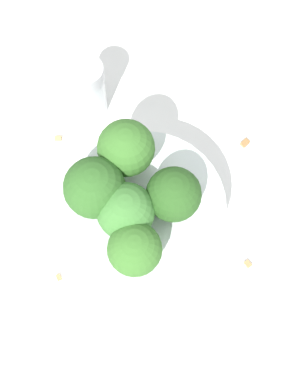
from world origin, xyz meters
TOP-DOWN VIEW (x-y plane):
  - ground_plane at (0.00, 0.00)m, footprint 3.00×3.00m
  - bowl at (0.00, 0.00)m, footprint 0.16×0.16m
  - broccoli_floret_0 at (-0.04, -0.02)m, footprint 0.05×0.05m
  - broccoli_floret_1 at (0.02, -0.02)m, footprint 0.05×0.05m
  - broccoli_floret_2 at (-0.00, 0.03)m, footprint 0.05×0.05m
  - broccoli_floret_3 at (0.00, -0.04)m, footprint 0.06×0.06m
  - broccoli_floret_4 at (0.05, -0.01)m, footprint 0.05×0.05m
  - pepper_shaker at (-0.13, -0.07)m, footprint 0.04×0.04m
  - almond_crumb_0 at (-0.09, -0.10)m, footprint 0.01×0.01m
  - almond_crumb_1 at (0.04, 0.11)m, footprint 0.01×0.01m
  - almond_crumb_3 at (-0.10, 0.11)m, footprint 0.01×0.01m
  - almond_crumb_4 at (0.06, -0.08)m, footprint 0.01×0.01m

SIDE VIEW (x-z plane):
  - ground_plane at x=0.00m, z-range 0.00..0.00m
  - almond_crumb_4 at x=0.06m, z-range 0.00..0.01m
  - almond_crumb_0 at x=-0.09m, z-range 0.00..0.01m
  - almond_crumb_1 at x=0.04m, z-range 0.00..0.01m
  - almond_crumb_3 at x=-0.10m, z-range 0.00..0.01m
  - bowl at x=0.00m, z-range 0.00..0.05m
  - pepper_shaker at x=-0.13m, z-range 0.00..0.08m
  - broccoli_floret_1 at x=0.02m, z-range 0.06..0.11m
  - broccoli_floret_2 at x=0.00m, z-range 0.06..0.11m
  - broccoli_floret_4 at x=0.05m, z-range 0.06..0.11m
  - broccoli_floret_3 at x=0.00m, z-range 0.06..0.12m
  - broccoli_floret_0 at x=-0.04m, z-range 0.06..0.12m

